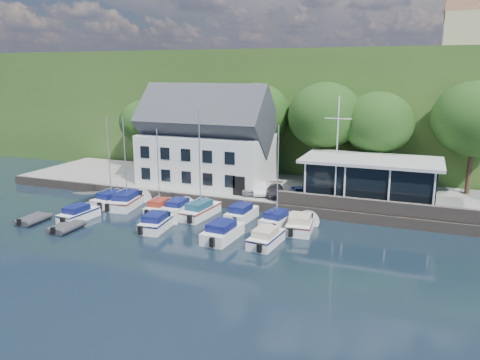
{
  "coord_description": "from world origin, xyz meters",
  "views": [
    {
      "loc": [
        15.54,
        -30.29,
        13.47
      ],
      "look_at": [
        -0.0,
        9.0,
        3.52
      ],
      "focal_mm": 35.0,
      "sensor_mm": 36.0,
      "label": 1
    }
  ],
  "objects_px": {
    "car_dgrey": "(275,191)",
    "boat_r1_3": "(179,206)",
    "dinghy_0": "(33,218)",
    "dinghy_1": "(66,226)",
    "boat_r1_1": "(125,160)",
    "boat_r2_3": "(223,230)",
    "boat_r1_2": "(158,170)",
    "boat_r1_6": "(278,177)",
    "boat_r1_0": "(109,162)",
    "car_silver": "(249,187)",
    "car_blue": "(300,193)",
    "club_pavilion": "(370,179)",
    "car_white": "(260,188)",
    "boat_r1_4": "(200,167)",
    "boat_r1_5": "(242,212)",
    "boat_r2_2": "(157,221)",
    "harbor_building": "(207,145)",
    "boat_r1_7": "(300,223)",
    "flagpole": "(337,152)",
    "boat_r2_0": "(79,212)",
    "boat_r2_4": "(266,236)"
  },
  "relations": [
    {
      "from": "boat_r1_7",
      "to": "dinghy_1",
      "type": "xyz_separation_m",
      "value": [
        -18.81,
        -7.26,
        -0.37
      ]
    },
    {
      "from": "boat_r2_3",
      "to": "car_white",
      "type": "bearing_deg",
      "value": 97.36
    },
    {
      "from": "boat_r1_4",
      "to": "boat_r1_7",
      "type": "bearing_deg",
      "value": 2.29
    },
    {
      "from": "boat_r1_1",
      "to": "harbor_building",
      "type": "bearing_deg",
      "value": 52.24
    },
    {
      "from": "boat_r2_0",
      "to": "car_dgrey",
      "type": "bearing_deg",
      "value": 40.25
    },
    {
      "from": "boat_r1_1",
      "to": "boat_r2_3",
      "type": "bearing_deg",
      "value": -30.91
    },
    {
      "from": "flagpole",
      "to": "boat_r1_4",
      "type": "xyz_separation_m",
      "value": [
        -11.55,
        -5.29,
        -1.33
      ]
    },
    {
      "from": "boat_r1_2",
      "to": "boat_r2_3",
      "type": "relative_size",
      "value": 1.38
    },
    {
      "from": "boat_r1_1",
      "to": "boat_r1_7",
      "type": "distance_m",
      "value": 18.56
    },
    {
      "from": "flagpole",
      "to": "boat_r2_4",
      "type": "distance_m",
      "value": 11.83
    },
    {
      "from": "car_blue",
      "to": "boat_r1_2",
      "type": "distance_m",
      "value": 14.08
    },
    {
      "from": "boat_r1_6",
      "to": "boat_r2_3",
      "type": "relative_size",
      "value": 1.44
    },
    {
      "from": "boat_r1_1",
      "to": "club_pavilion",
      "type": "bearing_deg",
      "value": 10.72
    },
    {
      "from": "boat_r1_4",
      "to": "boat_r1_5",
      "type": "bearing_deg",
      "value": 12.08
    },
    {
      "from": "car_silver",
      "to": "boat_r1_2",
      "type": "distance_m",
      "value": 9.79
    },
    {
      "from": "boat_r1_2",
      "to": "dinghy_1",
      "type": "bearing_deg",
      "value": -126.64
    },
    {
      "from": "boat_r1_7",
      "to": "boat_r2_4",
      "type": "relative_size",
      "value": 1.02
    },
    {
      "from": "boat_r1_7",
      "to": "boat_r2_2",
      "type": "xyz_separation_m",
      "value": [
        -11.71,
        -4.11,
        -0.01
      ]
    },
    {
      "from": "flagpole",
      "to": "boat_r1_0",
      "type": "bearing_deg",
      "value": -166.79
    },
    {
      "from": "car_blue",
      "to": "dinghy_1",
      "type": "height_order",
      "value": "car_blue"
    },
    {
      "from": "car_dgrey",
      "to": "boat_r2_4",
      "type": "relative_size",
      "value": 0.68
    },
    {
      "from": "dinghy_0",
      "to": "dinghy_1",
      "type": "height_order",
      "value": "dinghy_1"
    },
    {
      "from": "boat_r1_6",
      "to": "dinghy_0",
      "type": "xyz_separation_m",
      "value": [
        -20.88,
        -7.18,
        -4.08
      ]
    },
    {
      "from": "boat_r1_4",
      "to": "boat_r2_2",
      "type": "xyz_separation_m",
      "value": [
        -1.98,
        -4.57,
        -4.04
      ]
    },
    {
      "from": "car_dgrey",
      "to": "boat_r1_3",
      "type": "height_order",
      "value": "car_dgrey"
    },
    {
      "from": "car_silver",
      "to": "boat_r1_5",
      "type": "relative_size",
      "value": 0.61
    },
    {
      "from": "car_silver",
      "to": "car_blue",
      "type": "distance_m",
      "value": 5.47
    },
    {
      "from": "flagpole",
      "to": "harbor_building",
      "type": "bearing_deg",
      "value": 166.22
    },
    {
      "from": "boat_r1_0",
      "to": "car_blue",
      "type": "bearing_deg",
      "value": 26.18
    },
    {
      "from": "boat_r1_2",
      "to": "boat_r1_7",
      "type": "height_order",
      "value": "boat_r1_2"
    },
    {
      "from": "car_silver",
      "to": "dinghy_0",
      "type": "height_order",
      "value": "car_silver"
    },
    {
      "from": "flagpole",
      "to": "dinghy_1",
      "type": "relative_size",
      "value": 3.15
    },
    {
      "from": "boat_r1_2",
      "to": "dinghy_0",
      "type": "xyz_separation_m",
      "value": [
        -9.18,
        -6.78,
        -3.88
      ]
    },
    {
      "from": "harbor_building",
      "to": "boat_r1_6",
      "type": "bearing_deg",
      "value": -38.9
    },
    {
      "from": "boat_r1_4",
      "to": "boat_r2_2",
      "type": "relative_size",
      "value": 1.67
    },
    {
      "from": "car_blue",
      "to": "boat_r2_3",
      "type": "bearing_deg",
      "value": -126.33
    },
    {
      "from": "car_white",
      "to": "flagpole",
      "type": "relative_size",
      "value": 0.36
    },
    {
      "from": "harbor_building",
      "to": "car_white",
      "type": "relative_size",
      "value": 3.88
    },
    {
      "from": "club_pavilion",
      "to": "boat_r1_0",
      "type": "relative_size",
      "value": 1.46
    },
    {
      "from": "club_pavilion",
      "to": "car_silver",
      "type": "height_order",
      "value": "club_pavilion"
    },
    {
      "from": "club_pavilion",
      "to": "boat_r1_1",
      "type": "distance_m",
      "value": 24.26
    },
    {
      "from": "boat_r1_1",
      "to": "boat_r1_2",
      "type": "bearing_deg",
      "value": -17.56
    },
    {
      "from": "car_dgrey",
      "to": "boat_r1_0",
      "type": "height_order",
      "value": "boat_r1_0"
    },
    {
      "from": "club_pavilion",
      "to": "car_white",
      "type": "bearing_deg",
      "value": -169.16
    },
    {
      "from": "boat_r1_7",
      "to": "club_pavilion",
      "type": "bearing_deg",
      "value": 56.35
    },
    {
      "from": "car_silver",
      "to": "boat_r2_0",
      "type": "bearing_deg",
      "value": -157.48
    },
    {
      "from": "flagpole",
      "to": "boat_r1_4",
      "type": "relative_size",
      "value": 1.07
    },
    {
      "from": "flagpole",
      "to": "boat_r1_6",
      "type": "bearing_deg",
      "value": -127.99
    },
    {
      "from": "car_white",
      "to": "boat_r2_4",
      "type": "height_order",
      "value": "car_white"
    },
    {
      "from": "club_pavilion",
      "to": "dinghy_1",
      "type": "distance_m",
      "value": 28.66
    }
  ]
}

